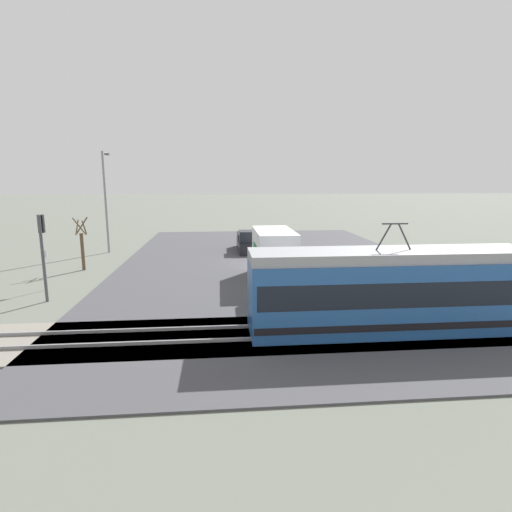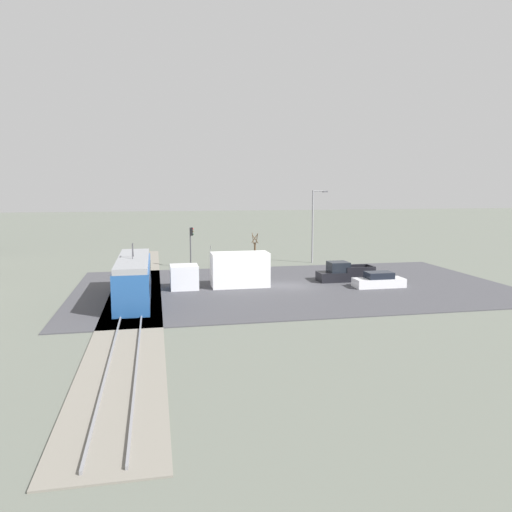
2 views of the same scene
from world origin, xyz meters
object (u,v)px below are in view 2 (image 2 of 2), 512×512
at_px(box_truck, 227,271).
at_px(traffic_light_pole, 191,241).
at_px(light_rail_tram, 134,279).
at_px(no_parking_sign, 211,253).
at_px(pickup_truck, 344,274).
at_px(sedan_car_0, 379,281).
at_px(street_tree, 255,250).
at_px(street_lamp_near_crossing, 314,222).

distance_m(box_truck, traffic_light_pole, 13.18).
relative_size(light_rail_tram, no_parking_sign, 5.03).
xyz_separation_m(light_rail_tram, no_parking_sign, (17.60, -8.28, -0.32)).
height_order(light_rail_tram, no_parking_sign, light_rail_tram).
relative_size(light_rail_tram, pickup_truck, 2.16).
xyz_separation_m(pickup_truck, sedan_car_0, (-3.61, -1.99, -0.14)).
relative_size(light_rail_tram, box_truck, 1.33).
bearing_deg(sedan_car_0, no_parking_sign, -140.16).
bearing_deg(no_parking_sign, light_rail_tram, 154.79).
bearing_deg(box_truck, street_tree, -21.82).
distance_m(pickup_truck, street_tree, 14.24).
xyz_separation_m(pickup_truck, traffic_light_pole, (12.05, 14.26, 2.26)).
relative_size(sedan_car_0, traffic_light_pole, 1.00).
bearing_deg(street_lamp_near_crossing, sedan_car_0, -176.30).
distance_m(light_rail_tram, street_tree, 21.93).
xyz_separation_m(traffic_light_pole, street_lamp_near_crossing, (0.68, -15.18, 2.06)).
bearing_deg(pickup_truck, light_rail_tram, 102.77).
height_order(sedan_car_0, no_parking_sign, no_parking_sign).
xyz_separation_m(box_truck, street_lamp_near_crossing, (13.57, -12.86, 3.56)).
distance_m(light_rail_tram, pickup_truck, 20.71).
bearing_deg(street_tree, box_truck, 158.18).
xyz_separation_m(sedan_car_0, no_parking_sign, (16.63, 13.88, 0.80)).
height_order(pickup_truck, street_lamp_near_crossing, street_lamp_near_crossing).
bearing_deg(traffic_light_pole, street_tree, -85.87).
height_order(pickup_truck, traffic_light_pole, traffic_light_pole).
xyz_separation_m(light_rail_tram, box_truck, (3.74, -8.25, -0.22)).
xyz_separation_m(box_truck, traffic_light_pole, (12.89, 2.33, 1.51)).
bearing_deg(no_parking_sign, traffic_light_pole, 112.35).
bearing_deg(pickup_truck, traffic_light_pole, 49.79).
bearing_deg(street_lamp_near_crossing, pickup_truck, 175.83).
bearing_deg(sedan_car_0, street_tree, -152.25).
distance_m(street_tree, street_lamp_near_crossing, 8.20).
xyz_separation_m(light_rail_tram, street_tree, (17.18, -13.63, -0.03)).
distance_m(light_rail_tram, traffic_light_pole, 17.70).
bearing_deg(street_lamp_near_crossing, street_tree, 90.93).
distance_m(street_lamp_near_crossing, no_parking_sign, 13.34).
distance_m(pickup_truck, sedan_car_0, 4.12).
height_order(traffic_light_pole, no_parking_sign, traffic_light_pole).
xyz_separation_m(street_lamp_near_crossing, no_parking_sign, (0.29, 12.82, -3.66)).
relative_size(box_truck, street_lamp_near_crossing, 1.01).
relative_size(sedan_car_0, street_tree, 1.22).
relative_size(street_tree, street_lamp_near_crossing, 0.43).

